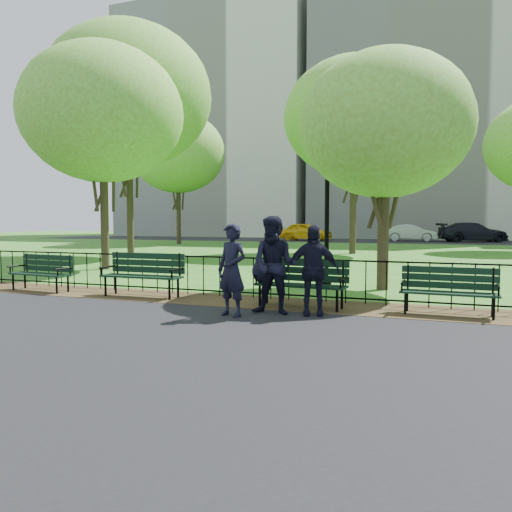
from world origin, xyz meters
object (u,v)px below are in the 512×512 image
(lamppost, at_px, (327,213))
(sedan_dark, at_px, (473,232))
(park_bench_right_a, at_px, (449,286))
(tree_mid_w, at_px, (128,96))
(person_right, at_px, (312,270))
(person_mid, at_px, (275,265))
(park_bench_left_a, at_px, (144,270))
(tree_far_c, at_px, (354,118))
(tree_near_w, at_px, (102,114))
(tree_near_e, at_px, (385,125))
(taxi, at_px, (306,231))
(sedan_silver, at_px, (411,233))
(person_left, at_px, (232,270))
(park_bench_main, at_px, (284,275))
(tree_far_w, at_px, (178,153))
(park_bench_left_b, at_px, (43,269))

(lamppost, distance_m, sedan_dark, 31.36)
(park_bench_right_a, bearing_deg, tree_mid_w, 144.82)
(person_right, bearing_deg, person_mid, 178.45)
(park_bench_left_a, bearing_deg, tree_far_c, 83.01)
(tree_near_w, relative_size, tree_near_e, 1.34)
(tree_far_c, relative_size, taxi, 2.19)
(person_right, bearing_deg, sedan_silver, 75.97)
(tree_near_e, bearing_deg, park_bench_left_a, -147.81)
(tree_near_e, height_order, person_left, tree_near_e)
(park_bench_left_a, distance_m, sedan_silver, 34.03)
(park_bench_left_a, height_order, tree_near_e, tree_near_e)
(park_bench_main, relative_size, tree_near_w, 0.24)
(tree_far_c, bearing_deg, tree_near_e, -77.46)
(person_mid, bearing_deg, tree_near_e, 68.55)
(park_bench_main, height_order, tree_far_w, tree_far_w)
(tree_far_c, distance_m, sedan_silver, 18.64)
(park_bench_left_a, distance_m, tree_far_w, 26.66)
(sedan_dark, bearing_deg, person_mid, 153.26)
(lamppost, relative_size, tree_far_w, 0.36)
(sedan_dark, bearing_deg, park_bench_main, 152.93)
(tree_far_c, height_order, person_left, tree_far_c)
(sedan_silver, bearing_deg, park_bench_left_a, 165.27)
(lamppost, height_order, sedan_silver, lamppost)
(tree_near_e, xyz_separation_m, person_left, (-2.09, -4.48, -3.15))
(tree_near_w, height_order, person_left, tree_near_w)
(person_right, bearing_deg, park_bench_right_a, 6.34)
(park_bench_right_a, xyz_separation_m, tree_near_w, (-11.14, 5.02, 4.81))
(person_right, relative_size, sedan_dark, 0.30)
(tree_mid_w, relative_size, person_mid, 6.08)
(park_bench_main, relative_size, park_bench_left_b, 1.10)
(tree_mid_w, distance_m, sedan_dark, 29.31)
(park_bench_main, bearing_deg, taxi, 107.81)
(person_left, bearing_deg, sedan_silver, 106.35)
(park_bench_left_a, relative_size, tree_far_c, 0.19)
(park_bench_left_a, xyz_separation_m, tree_near_e, (4.82, 3.04, 3.37))
(park_bench_left_a, distance_m, person_right, 4.13)
(tree_mid_w, relative_size, taxi, 2.35)
(person_right, bearing_deg, taxi, 90.44)
(park_bench_left_b, height_order, sedan_silver, sedan_silver)
(park_bench_main, bearing_deg, sedan_dark, 85.14)
(lamppost, relative_size, taxi, 0.76)
(taxi, bearing_deg, tree_far_w, 151.62)
(tree_mid_w, xyz_separation_m, sedan_dark, (16.01, 23.64, -6.63))
(taxi, bearing_deg, lamppost, -155.44)
(sedan_silver, bearing_deg, person_mid, 170.99)
(lamppost, bearing_deg, person_right, -81.08)
(person_mid, height_order, sedan_silver, person_mid)
(person_left, bearing_deg, tree_far_c, 110.79)
(sedan_dark, bearing_deg, lamppost, 152.20)
(park_bench_right_a, relative_size, person_left, 1.02)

